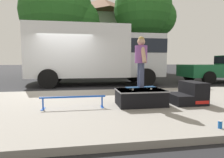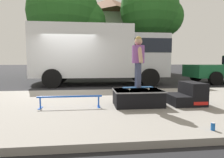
{
  "view_description": "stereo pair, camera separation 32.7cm",
  "coord_description": "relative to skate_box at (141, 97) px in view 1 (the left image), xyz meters",
  "views": [
    {
      "loc": [
        0.67,
        -7.94,
        1.23
      ],
      "look_at": [
        1.69,
        -1.82,
        0.66
      ],
      "focal_mm": 30.33,
      "sensor_mm": 36.0,
      "label": 1
    },
    {
      "loc": [
        1.0,
        -7.99,
        1.23
      ],
      "look_at": [
        1.69,
        -1.82,
        0.66
      ],
      "focal_mm": 30.33,
      "sensor_mm": 36.0,
      "label": 2
    }
  ],
  "objects": [
    {
      "name": "soda_can",
      "position": [
        0.78,
        -1.85,
        -0.15
      ],
      "size": [
        0.07,
        0.07,
        0.13
      ],
      "color": "#1959B2",
      "rests_on": "sidewalk_slab"
    },
    {
      "name": "grind_rail",
      "position": [
        -1.69,
        -0.04,
        0.01
      ],
      "size": [
        1.55,
        0.28,
        0.29
      ],
      "color": "blue",
      "rests_on": "sidewalk_slab"
    },
    {
      "name": "kicker_ramp",
      "position": [
        1.33,
        -0.0,
        0.03
      ],
      "size": [
        0.84,
        0.82,
        0.58
      ],
      "color": "black",
      "rests_on": "sidewalk_slab"
    },
    {
      "name": "box_truck",
      "position": [
        -0.61,
        5.55,
        1.37
      ],
      "size": [
        6.91,
        2.63,
        3.05
      ],
      "color": "white",
      "rests_on": "ground"
    },
    {
      "name": "skater_kid",
      "position": [
        0.01,
        0.03,
        1.0
      ],
      "size": [
        0.31,
        0.65,
        1.27
      ],
      "color": "#3F4766",
      "rests_on": "skateboard"
    },
    {
      "name": "skate_box",
      "position": [
        0.0,
        0.0,
        0.0
      ],
      "size": [
        1.21,
        0.81,
        0.4
      ],
      "color": "black",
      "rests_on": "sidewalk_slab"
    },
    {
      "name": "ground_plane",
      "position": [
        -2.18,
        3.35,
        -0.33
      ],
      "size": [
        140.0,
        140.0,
        0.0
      ],
      "primitive_type": "plane",
      "color": "black"
    },
    {
      "name": "house_behind",
      "position": [
        1.08,
        17.35,
        3.91
      ],
      "size": [
        9.54,
        8.23,
        8.4
      ],
      "color": "silver",
      "rests_on": "ground"
    },
    {
      "name": "street_tree_neighbour",
      "position": [
        3.9,
        10.84,
        5.0
      ],
      "size": [
        5.22,
        4.75,
        7.87
      ],
      "color": "brown",
      "rests_on": "ground"
    },
    {
      "name": "sidewalk_slab",
      "position": [
        -2.18,
        0.35,
        -0.27
      ],
      "size": [
        50.0,
        5.0,
        0.12
      ],
      "primitive_type": "cube",
      "color": "gray",
      "rests_on": "ground"
    },
    {
      "name": "street_tree_main",
      "position": [
        -2.91,
        10.75,
        4.5
      ],
      "size": [
        6.02,
        5.47,
        7.73
      ],
      "color": "brown",
      "rests_on": "ground"
    },
    {
      "name": "skateboard",
      "position": [
        0.01,
        0.03,
        0.24
      ],
      "size": [
        0.8,
        0.28,
        0.07
      ],
      "color": "navy",
      "rests_on": "skate_box"
    }
  ]
}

